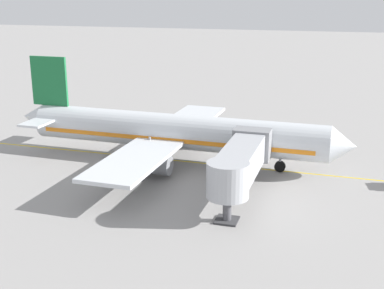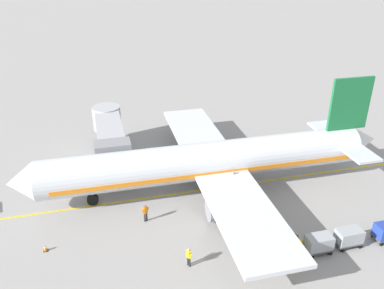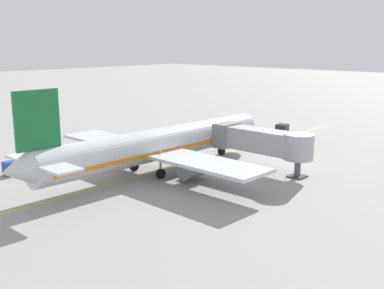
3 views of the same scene
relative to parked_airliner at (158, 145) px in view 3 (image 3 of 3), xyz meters
name	(u,v)px [view 3 (image 3 of 3)]	position (x,y,z in m)	size (l,w,h in m)	color
ground_plane	(171,168)	(-0.08, 2.15, -3.19)	(400.00, 400.00, 0.00)	gray
gate_lead_in_line	(171,168)	(-0.08, 2.15, -3.18)	(0.24, 80.00, 0.01)	gold
parked_airliner	(158,145)	(0.00, 0.00, 0.00)	(30.08, 37.25, 10.63)	silver
jet_bridge	(262,141)	(8.30, 9.04, 0.27)	(12.81, 3.50, 4.98)	#A8AAAF
pushback_tractor	(280,133)	(0.80, 24.96, -2.09)	(2.98, 4.73, 2.40)	silver
baggage_tug_lead	(82,156)	(-10.70, -3.20, -2.47)	(2.14, 2.77, 1.62)	gold
baggage_cart_front	(62,157)	(-11.21, -5.76, -2.24)	(1.30, 2.90, 1.58)	#4C4C51
baggage_cart_second_in_train	(42,161)	(-11.12, -8.56, -2.24)	(1.30, 2.90, 1.58)	#4C4C51
baggage_cart_third_in_train	(13,166)	(-11.30, -12.11, -2.24)	(1.30, 2.90, 1.58)	#4C4C51
ground_crew_wing_walker	(133,145)	(-10.05, 4.63, -2.23)	(0.70, 0.38, 1.69)	#232328
ground_crew_loader	(178,149)	(-3.65, 6.99, -2.23)	(0.36, 0.71, 1.69)	#232328
safety_cone_nose_left	(209,142)	(-5.49, 15.44, -2.90)	(0.36, 0.36, 0.59)	black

